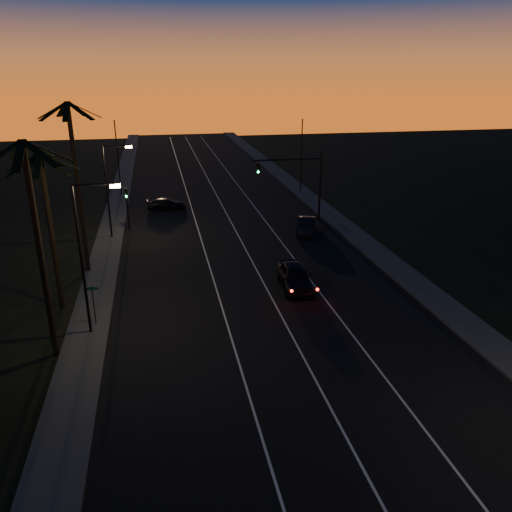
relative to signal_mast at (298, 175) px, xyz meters
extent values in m
cube|color=black|center=(-7.14, -9.99, -4.78)|extent=(20.00, 170.00, 0.01)
cube|color=#333330|center=(-18.34, -9.99, -4.70)|extent=(2.40, 170.00, 0.16)
cube|color=#333330|center=(4.06, -9.99, -4.70)|extent=(2.40, 170.00, 0.16)
cube|color=silver|center=(-10.14, -9.99, -4.76)|extent=(0.12, 160.00, 0.01)
cube|color=silver|center=(-6.64, -9.99, -4.76)|extent=(0.12, 160.00, 0.01)
cube|color=silver|center=(-3.14, -9.99, -4.76)|extent=(0.12, 160.00, 0.01)
cylinder|color=black|center=(-19.74, -21.99, 0.97)|extent=(0.32, 0.32, 11.50)
cube|color=black|center=(-18.71, -21.73, 6.15)|extent=(2.18, 0.92, 1.18)
cube|color=black|center=(-19.30, -21.03, 6.15)|extent=(1.25, 2.12, 1.18)
cube|color=black|center=(-20.22, -21.05, 6.15)|extent=(1.34, 2.09, 1.18)
cube|color=black|center=(-20.77, -21.78, 6.15)|extent=(2.18, 0.82, 1.18)
cube|color=black|center=(-20.55, -22.67, 6.15)|extent=(1.90, 1.69, 1.18)
cube|color=black|center=(-19.71, -23.05, 6.15)|extent=(0.45, 2.16, 1.18)
cube|color=black|center=(-18.89, -22.63, 6.15)|extent=(1.95, 1.61, 1.18)
cylinder|color=black|center=(-20.34, -15.99, 0.22)|extent=(0.32, 0.32, 10.00)
cube|color=black|center=(-19.31, -15.73, 4.65)|extent=(2.18, 0.92, 1.18)
cube|color=black|center=(-19.90, -15.03, 4.65)|extent=(1.25, 2.12, 1.18)
cube|color=black|center=(-20.82, -15.05, 4.65)|extent=(1.34, 2.09, 1.18)
cube|color=black|center=(-21.37, -15.78, 4.65)|extent=(2.18, 0.82, 1.18)
cube|color=black|center=(-21.15, -16.67, 4.65)|extent=(1.90, 1.69, 1.18)
cube|color=black|center=(-20.31, -17.05, 4.65)|extent=(0.45, 2.16, 1.18)
cube|color=black|center=(-19.49, -16.63, 4.65)|extent=(1.95, 1.61, 1.18)
cylinder|color=black|center=(-19.34, -9.99, 1.47)|extent=(0.32, 0.32, 12.50)
cube|color=black|center=(-18.31, -9.73, 7.15)|extent=(2.18, 0.92, 1.18)
cube|color=black|center=(-18.90, -9.03, 7.15)|extent=(1.25, 2.12, 1.18)
cube|color=black|center=(-19.82, -9.05, 7.15)|extent=(1.34, 2.09, 1.18)
cube|color=black|center=(-20.37, -9.78, 7.15)|extent=(2.18, 0.82, 1.18)
cube|color=black|center=(-20.15, -10.67, 7.15)|extent=(1.90, 1.69, 1.18)
cube|color=black|center=(-19.31, -11.05, 7.15)|extent=(0.45, 2.16, 1.18)
cube|color=black|center=(-18.49, -10.63, 7.15)|extent=(1.95, 1.61, 1.18)
cylinder|color=black|center=(-18.14, -19.99, -0.28)|extent=(0.16, 0.16, 9.00)
cylinder|color=black|center=(-17.04, -19.99, 4.07)|extent=(2.20, 0.12, 0.12)
cube|color=#FFCA66|center=(-15.94, -19.99, 3.94)|extent=(0.55, 0.26, 0.16)
cylinder|color=black|center=(-18.14, -1.99, -0.53)|extent=(0.16, 0.16, 8.50)
cylinder|color=black|center=(-17.04, -1.99, 3.57)|extent=(2.20, 0.12, 0.12)
cube|color=#FFCA66|center=(-15.94, -1.99, 3.44)|extent=(0.55, 0.26, 0.16)
cylinder|color=black|center=(-17.94, -18.99, -3.48)|extent=(0.06, 0.06, 2.60)
cube|color=#0C4C29|center=(-17.94, -18.99, -2.33)|extent=(0.70, 0.03, 0.20)
cylinder|color=black|center=(2.36, 0.01, -1.28)|extent=(0.20, 0.20, 7.00)
cylinder|color=black|center=(-1.14, 0.01, 1.52)|extent=(7.00, 0.16, 0.16)
cube|color=black|center=(-4.04, 0.01, 0.77)|extent=(0.32, 0.28, 1.00)
sphere|color=black|center=(-4.04, -0.16, 1.09)|extent=(0.20, 0.20, 0.20)
sphere|color=black|center=(-4.04, -0.16, 0.77)|extent=(0.20, 0.20, 0.20)
sphere|color=#14FF59|center=(-4.04, -0.16, 0.45)|extent=(0.20, 0.20, 0.20)
cylinder|color=black|center=(-16.64, 0.01, -2.68)|extent=(0.14, 0.14, 4.20)
cube|color=black|center=(-16.64, 0.01, -1.08)|extent=(0.28, 0.25, 0.90)
sphere|color=black|center=(-16.64, -0.14, -0.80)|extent=(0.18, 0.18, 0.18)
sphere|color=black|center=(-16.64, -0.14, -1.08)|extent=(0.18, 0.18, 0.18)
sphere|color=#14FF59|center=(-16.64, -0.14, -1.36)|extent=(0.18, 0.18, 0.18)
cylinder|color=black|center=(-18.14, 15.01, -0.28)|extent=(0.14, 0.14, 9.00)
cylinder|color=black|center=(3.86, 12.01, -0.28)|extent=(0.14, 0.14, 9.00)
imported|color=black|center=(-4.63, -15.97, -3.92)|extent=(2.33, 5.12, 1.70)
sphere|color=#FF0F05|center=(-5.67, -18.89, -3.65)|extent=(0.18, 0.18, 0.18)
sphere|color=#FF0F05|center=(-3.97, -19.00, -3.65)|extent=(0.18, 0.18, 0.18)
imported|color=black|center=(-0.22, -4.12, -4.04)|extent=(3.06, 4.71, 1.47)
imported|color=black|center=(-12.88, 7.06, -4.15)|extent=(4.30, 1.86, 1.23)
camera|label=1|loc=(-13.72, -47.20, 9.81)|focal=35.00mm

